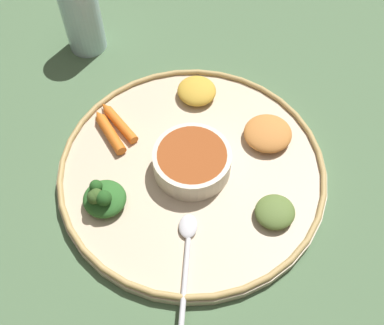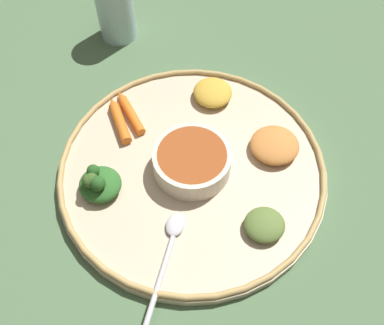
# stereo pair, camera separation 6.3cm
# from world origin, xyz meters

# --- Properties ---
(ground_plane) EXTENTS (2.40, 2.40, 0.00)m
(ground_plane) POSITION_xyz_m (0.00, 0.00, 0.00)
(ground_plane) COLOR #4C6B47
(platter) EXTENTS (0.37, 0.37, 0.01)m
(platter) POSITION_xyz_m (0.00, 0.00, 0.01)
(platter) COLOR #C6B293
(platter) RESTS_ON ground_plane
(platter_rim) EXTENTS (0.37, 0.37, 0.01)m
(platter_rim) POSITION_xyz_m (0.00, 0.00, 0.02)
(platter_rim) COLOR tan
(platter_rim) RESTS_ON platter
(center_bowl) EXTENTS (0.11, 0.11, 0.04)m
(center_bowl) POSITION_xyz_m (0.00, 0.00, 0.03)
(center_bowl) COLOR beige
(center_bowl) RESTS_ON platter
(spoon) EXTENTS (0.02, 0.17, 0.01)m
(spoon) POSITION_xyz_m (0.00, 0.13, 0.02)
(spoon) COLOR silver
(spoon) RESTS_ON platter
(greens_pile) EXTENTS (0.06, 0.06, 0.04)m
(greens_pile) POSITION_xyz_m (0.11, 0.06, 0.03)
(greens_pile) COLOR #2D6628
(greens_pile) RESTS_ON platter
(carrot_near_spoon) EXTENTS (0.07, 0.07, 0.01)m
(carrot_near_spoon) POSITION_xyz_m (0.11, -0.07, 0.02)
(carrot_near_spoon) COLOR orange
(carrot_near_spoon) RESTS_ON platter
(carrot_outer) EXTENTS (0.06, 0.08, 0.02)m
(carrot_outer) POSITION_xyz_m (0.12, -0.05, 0.02)
(carrot_outer) COLOR orange
(carrot_outer) RESTS_ON platter
(mound_lentil_yellow) EXTENTS (0.08, 0.08, 0.02)m
(mound_lentil_yellow) POSITION_xyz_m (-0.00, -0.13, 0.03)
(mound_lentil_yellow) COLOR gold
(mound_lentil_yellow) RESTS_ON platter
(mound_squash) EXTENTS (0.09, 0.09, 0.02)m
(mound_squash) POSITION_xyz_m (-0.11, -0.06, 0.03)
(mound_squash) COLOR #C67A38
(mound_squash) RESTS_ON platter
(mound_collards) EXTENTS (0.07, 0.07, 0.02)m
(mound_collards) POSITION_xyz_m (-0.11, 0.07, 0.02)
(mound_collards) COLOR #567033
(mound_collards) RESTS_ON platter
(drinking_glass) EXTENTS (0.06, 0.06, 0.12)m
(drinking_glass) POSITION_xyz_m (0.19, -0.25, 0.05)
(drinking_glass) COLOR silver
(drinking_glass) RESTS_ON ground_plane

